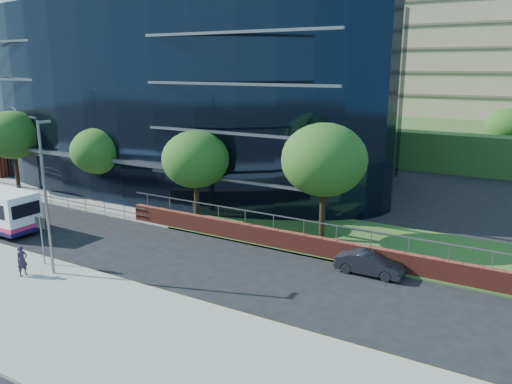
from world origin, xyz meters
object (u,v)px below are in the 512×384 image
Objects in this scene: brick_pavilion at (2,152)px; pedestrian at (22,261)px; tree_far_a at (13,135)px; street_sign at (41,229)px; parked_car at (370,264)px; tree_far_b at (98,151)px; tree_far_c at (196,159)px; tree_far_d at (324,160)px; streetlight_east at (46,194)px; tree_dist_e at (509,128)px.

brick_pavilion is 5.32× the size of pedestrian.
pedestrian is (17.90, -12.18, -3.90)m from tree_far_a.
pedestrian is at bearing -31.79° from brick_pavilion.
street_sign is 0.78× the size of parked_car.
pedestrian is at bearing -58.07° from tree_far_b.
tree_far_a reaches higher than brick_pavilion.
tree_far_c reaches higher than pedestrian.
tree_far_d is at bearing 1.97° from tree_far_a.
tree_far_c is at bearing -8.82° from brick_pavilion.
tree_far_d is (19.00, 0.50, 0.98)m from tree_far_b.
tree_far_c is 0.81× the size of streetlight_east.
parked_car is (13.27, -2.60, -3.94)m from tree_far_c.
streetlight_east reaches higher than brick_pavilion.
tree_far_d is at bearing 45.22° from street_sign.
streetlight_east reaches higher than tree_far_a.
tree_far_d is 17.74m from pedestrian.
tree_far_d is 31.06m from tree_dist_e.
street_sign reaches higher than parked_car.
tree_far_b is 3.74× the size of pedestrian.
tree_dist_e is 1.81× the size of parked_car.
pedestrian is at bearing -34.23° from tree_far_a.
street_sign is at bearing -134.78° from tree_far_d.
tree_far_b is (19.00, -4.00, 2.27)m from brick_pavilion.
tree_far_b is at bearing 177.14° from tree_far_c.
brick_pavilion reaches higher than parked_car.
tree_far_d reaches higher than pedestrian.
tree_far_a reaches higher than street_sign.
tree_far_a is at bearing 85.59° from parked_car.
tree_far_b is at bearing -178.49° from tree_far_d.
streetlight_east reaches higher than tree_dist_e.
brick_pavilion is at bearing 153.45° from tree_far_a.
tree_far_a is 22.00m from pedestrian.
tree_far_d is 1.14× the size of tree_dist_e.
brick_pavilion is at bearing 150.76° from streetlight_east.
street_sign is 0.38× the size of tree_far_d.
street_sign is at bearing -29.65° from brick_pavilion.
street_sign is 0.40× the size of tree_far_a.
tree_far_c is (10.00, -0.50, 0.33)m from tree_far_b.
tree_far_c is (2.50, 10.59, 2.39)m from street_sign.
tree_far_c is 1.81× the size of parked_car.
parked_car is 2.23× the size of pedestrian.
tree_dist_e is at bearing -23.16° from pedestrian.
brick_pavilion is 1.42× the size of tree_far_b.
street_sign is 0.46× the size of tree_far_b.
street_sign is 1.73× the size of pedestrian.
tree_far_a is (-17.50, 10.59, 2.71)m from street_sign.
tree_far_d is 2.06× the size of parked_car.
parked_car is at bearing -40.12° from tree_far_d.
streetlight_east reaches higher than tree_far_d.
tree_dist_e is at bearing -6.28° from parked_car.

